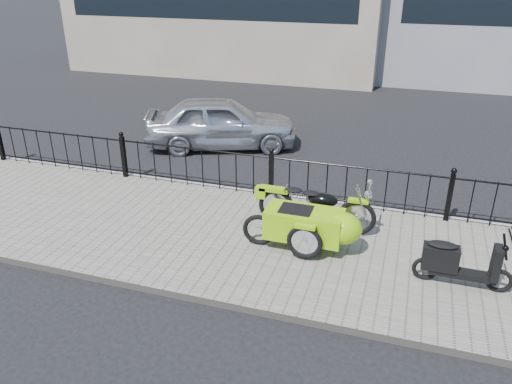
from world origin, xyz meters
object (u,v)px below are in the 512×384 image
(motorcycle_sidecar, at_px, (316,221))
(spare_tire, at_px, (259,230))
(scooter, at_px, (456,263))
(sedan_car, at_px, (221,122))

(motorcycle_sidecar, relative_size, spare_tire, 3.93)
(scooter, relative_size, sedan_car, 0.36)
(motorcycle_sidecar, distance_m, scooter, 2.31)
(motorcycle_sidecar, height_order, scooter, scooter)
(motorcycle_sidecar, xyz_separation_m, spare_tire, (-0.94, -0.27, -0.18))
(scooter, distance_m, sedan_car, 7.75)
(spare_tire, relative_size, sedan_car, 0.14)
(scooter, bearing_deg, motorcycle_sidecar, 167.85)
(motorcycle_sidecar, distance_m, sedan_car, 5.85)
(scooter, xyz_separation_m, spare_tire, (-3.20, 0.22, -0.09))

